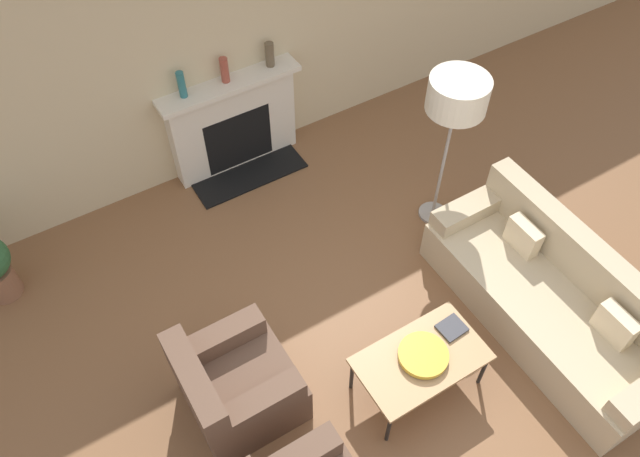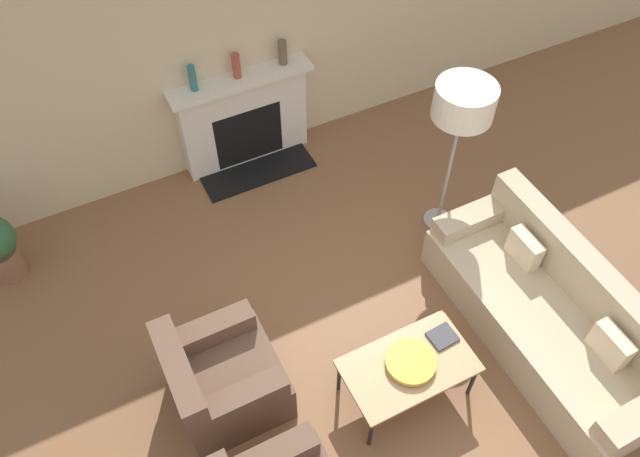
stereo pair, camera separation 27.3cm
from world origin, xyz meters
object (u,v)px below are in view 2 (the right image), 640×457
Objects in this scene: armchair_far at (221,380)px; mantel_vase_center_right at (283,52)px; mantel_vase_left at (193,78)px; mantel_vase_center_left at (236,66)px; book at (442,337)px; coffee_table at (408,367)px; floor_lamp at (463,107)px; couch at (549,314)px; fireplace at (245,120)px; bowl at (411,362)px.

mantel_vase_center_right reaches higher than armchair_far.
mantel_vase_center_left is at bearing 0.00° from mantel_vase_left.
armchair_far is 3.90× the size of book.
book is 0.87× the size of mantel_vase_center_right.
mantel_vase_center_right is (0.40, 3.09, 0.76)m from coffee_table.
floor_lamp is at bearing -63.39° from mantel_vase_center_right.
couch reaches higher than book.
mantel_vase_left is at bearing 99.42° from coffee_table.
book is at bearing -106.93° from armchair_far.
book is (0.36, 0.08, 0.05)m from coffee_table.
fireplace is 2.34m from floor_lamp.
coffee_table is 4.01× the size of mantel_vase_center_right.
mantel_vase_left is 0.43m from mantel_vase_center_left.
floor_lamp reaches higher than armchair_far.
fireplace is at bearing -52.05° from mantel_vase_center_left.
floor_lamp is (1.25, 1.38, 1.03)m from coffee_table.
fireplace is 3.08m from coffee_table.
book is (0.42, -2.99, -0.04)m from fireplace.
couch reaches higher than bowl.
bowl is 3.17m from mantel_vase_center_left.
book is at bearing -81.75° from mantel_vase_center_left.
couch is 8.55× the size of mantel_vase_left.
book is 3.21m from mantel_vase_left.
couch is 9.11× the size of mantel_vase_center_right.
fireplace is 1.71× the size of armchair_far.
mantel_vase_center_right reaches higher than couch.
couch is at bearing -104.13° from armchair_far.
bowl is (-1.32, 0.08, 0.18)m from couch.
bowl is (0.08, -3.07, -0.02)m from fireplace.
couch is 3.42m from mantel_vase_center_right.
mantel_vase_center_left reaches higher than fireplace.
fireplace is at bearing -155.99° from couch.
mantel_vase_left is (-0.44, 0.02, 0.67)m from fireplace.
coffee_table is at bearing -177.18° from bowl.
fireplace is 3.46m from couch.
bowl is 0.23× the size of floor_lamp.
floor_lamp is at bearing 52.03° from book.
book reaches higher than coffee_table.
mantel_vase_left is (-1.85, 3.17, 0.88)m from couch.
armchair_far is at bearing 159.71° from book.
bowl is at bearing -170.11° from book.
floor_lamp reaches higher than mantel_vase_center_left.
floor_lamp is at bearing 47.81° from coffee_table.
fireplace is 0.67m from mantel_vase_center_left.
mantel_vase_center_right reaches higher than book.
couch is at bearing -73.55° from mantel_vase_center_right.
floor_lamp is 2.18m from mantel_vase_center_left.
mantel_vase_center_right is at bearing 82.62° from coffee_table.
mantel_vase_left is at bearing 99.62° from bowl.
mantel_vase_center_right is at bearing -34.27° from armchair_far.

